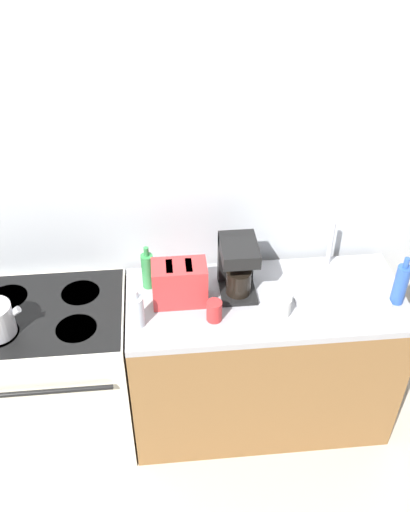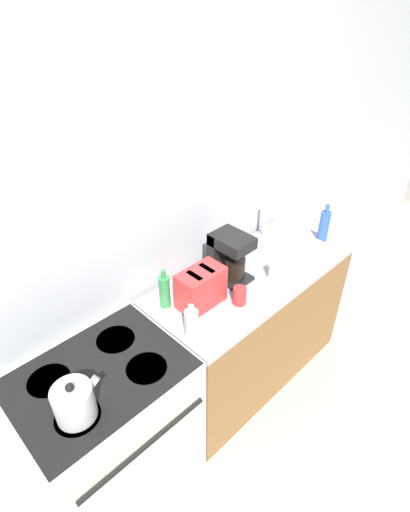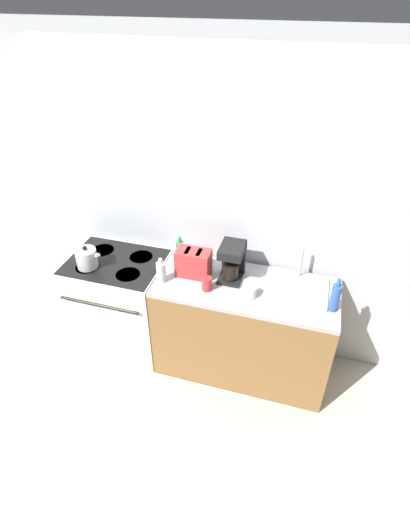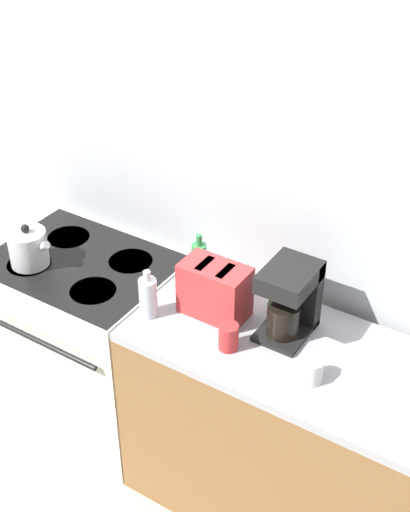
{
  "view_description": "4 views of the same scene",
  "coord_description": "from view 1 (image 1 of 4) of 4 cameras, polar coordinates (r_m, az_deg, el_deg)",
  "views": [
    {
      "loc": [
        -0.01,
        -1.77,
        2.78
      ],
      "look_at": [
        0.2,
        0.39,
        1.11
      ],
      "focal_mm": 40.0,
      "sensor_mm": 36.0,
      "label": 1
    },
    {
      "loc": [
        -1.09,
        -0.89,
        2.37
      ],
      "look_at": [
        0.17,
        0.4,
        1.12
      ],
      "focal_mm": 28.0,
      "sensor_mm": 36.0,
      "label": 2
    },
    {
      "loc": [
        0.86,
        -2.04,
        2.8
      ],
      "look_at": [
        0.15,
        0.37,
        1.05
      ],
      "focal_mm": 28.0,
      "sensor_mm": 36.0,
      "label": 3
    },
    {
      "loc": [
        1.21,
        -1.54,
        2.66
      ],
      "look_at": [
        -0.01,
        0.37,
        1.1
      ],
      "focal_mm": 50.0,
      "sensor_mm": 36.0,
      "label": 4
    }
  ],
  "objects": [
    {
      "name": "ground_plane",
      "position": [
        3.3,
        -2.97,
        -19.94
      ],
      "size": [
        12.0,
        12.0,
        0.0
      ],
      "primitive_type": "plane",
      "color": "beige"
    },
    {
      "name": "wall_back",
      "position": [
        2.85,
        -4.53,
        6.13
      ],
      "size": [
        8.0,
        0.05,
        2.6
      ],
      "color": "silver",
      "rests_on": "ground_plane"
    },
    {
      "name": "stove",
      "position": [
        3.17,
        -14.73,
        -11.18
      ],
      "size": [
        0.79,
        0.64,
        0.89
      ],
      "color": "silver",
      "rests_on": "ground_plane"
    },
    {
      "name": "counter_block",
      "position": [
        3.16,
        5.6,
        -10.22
      ],
      "size": [
        1.39,
        0.6,
        0.89
      ],
      "color": "brown",
      "rests_on": "ground_plane"
    },
    {
      "name": "toaster",
      "position": [
        2.75,
        -2.56,
        -2.73
      ],
      "size": [
        0.26,
        0.15,
        0.22
      ],
      "color": "red",
      "rests_on": "counter_block"
    },
    {
      "name": "coffee_maker",
      "position": [
        2.8,
        3.27,
        -0.74
      ],
      "size": [
        0.18,
        0.23,
        0.29
      ],
      "color": "black",
      "rests_on": "counter_block"
    },
    {
      "name": "sink_tray",
      "position": [
        2.98,
        12.83,
        -2.48
      ],
      "size": [
        0.46,
        0.38,
        0.28
      ],
      "color": "#B7B7BC",
      "rests_on": "counter_block"
    },
    {
      "name": "bottle_blue",
      "position": [
        2.9,
        18.98,
        -2.65
      ],
      "size": [
        0.07,
        0.07,
        0.27
      ],
      "color": "#2D56B7",
      "rests_on": "counter_block"
    },
    {
      "name": "bottle_clear",
      "position": [
        2.66,
        -6.88,
        -5.46
      ],
      "size": [
        0.07,
        0.07,
        0.21
      ],
      "color": "silver",
      "rests_on": "counter_block"
    },
    {
      "name": "bottle_green",
      "position": [
        2.85,
        -5.76,
        -1.43
      ],
      "size": [
        0.06,
        0.06,
        0.24
      ],
      "color": "#338C47",
      "rests_on": "counter_block"
    },
    {
      "name": "cup_red",
      "position": [
        2.69,
        0.93,
        -5.51
      ],
      "size": [
        0.07,
        0.07,
        0.11
      ],
      "color": "red",
      "rests_on": "counter_block"
    },
    {
      "name": "cup_white",
      "position": [
        2.75,
        7.76,
        -4.97
      ],
      "size": [
        0.08,
        0.08,
        0.09
      ],
      "color": "white",
      "rests_on": "counter_block"
    }
  ]
}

